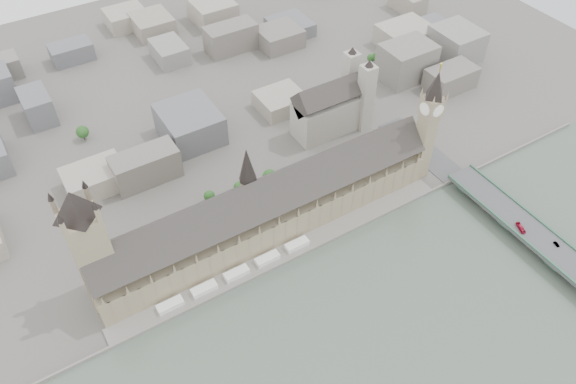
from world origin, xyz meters
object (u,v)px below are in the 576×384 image
westminster_bridge (527,232)px  car_approach (406,121)px  palace_of_westminster (266,210)px  westminster_abbey (333,106)px  red_bus_north (521,228)px  elizabeth_tower (429,119)px  victoria_tower (89,243)px  car_silver (557,244)px

westminster_bridge → car_approach: (3.84, 144.82, 5.88)m
palace_of_westminster → westminster_abbey: westminster_abbey is taller
palace_of_westminster → red_bus_north: palace_of_westminster is taller
palace_of_westminster → elizabeth_tower: size_ratio=2.47×
westminster_bridge → westminster_abbey: bearing=105.6°
elizabeth_tower → car_approach: elizabeth_tower is taller
elizabeth_tower → victoria_tower: 260.64m
westminster_bridge → red_bus_north: bearing=157.2°
victoria_tower → red_bus_north: 302.01m
palace_of_westminster → car_silver: (166.17, -128.60, -11.63)m
westminster_bridge → red_bus_north: 9.59m
westminster_bridge → car_approach: car_approach is taller
westminster_bridge → westminster_abbey: (-51.08, 182.50, 19.96)m
palace_of_westminster → victoria_tower: bearing=177.0°
palace_of_westminster → car_approach: size_ratio=50.83×
elizabeth_tower → car_approach: bearing=60.6°
palace_of_westminster → elizabeth_tower: bearing=-4.8°
victoria_tower → car_approach: (287.84, 31.32, -44.20)m
palace_of_westminster → elizabeth_tower: 142.94m
red_bus_north → car_approach: (10.28, 142.12, -0.70)m
victoria_tower → westminster_bridge: victoria_tower is taller
red_bus_north → car_approach: red_bus_north is taller
westminster_bridge → victoria_tower: bearing=158.2°
car_approach → westminster_bridge: bearing=-114.8°
westminster_bridge → car_silver: bearing=-79.0°
westminster_abbey → elizabeth_tower: bearing=-72.7°
palace_of_westminster → westminster_abbey: bearing=34.2°
car_silver → car_approach: 166.22m
palace_of_westminster → elizabeth_tower: (138.00, -11.70, 35.38)m
victoria_tower → westminster_abbey: 244.79m
victoria_tower → car_approach: victoria_tower is taller
victoria_tower → westminster_bridge: 309.91m
westminster_abbey → car_approach: (54.91, -37.68, -14.07)m
palace_of_westminster → car_approach: (165.84, 37.62, -11.70)m
westminster_abbey → red_bus_north: (44.64, -179.79, -13.38)m
palace_of_westminster → car_approach: bearing=12.8°
westminster_abbey → red_bus_north: size_ratio=6.52×
palace_of_westminster → westminster_abbey: (110.92, 75.30, 2.38)m
red_bus_north → car_approach: 142.49m
elizabeth_tower → victoria_tower: elizabeth_tower is taller
westminster_bridge → palace_of_westminster: bearing=146.5°
palace_of_westminster → car_silver: size_ratio=52.81×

